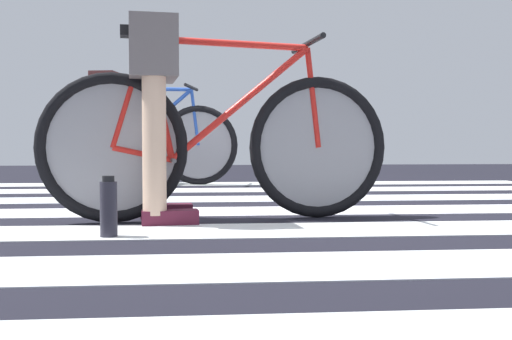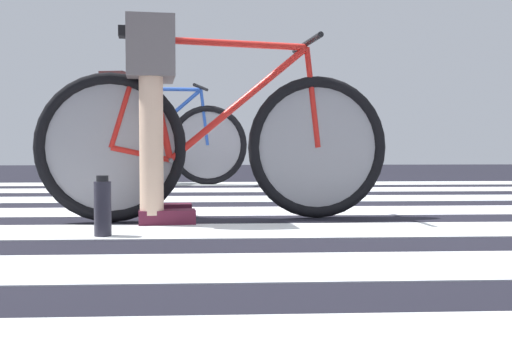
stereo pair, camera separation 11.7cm
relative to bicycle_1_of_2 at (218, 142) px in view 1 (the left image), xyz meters
The scene contains 7 objects.
ground 0.65m from the bicycle_1_of_2, 56.91° to the left, with size 18.00×14.00×0.02m.
crosswalk_markings 0.59m from the bicycle_1_of_2, 52.01° to the left, with size 5.45×4.97×0.00m.
bicycle_1_of_2 is the anchor object (origin of this frame).
cyclist_1_of_2 0.39m from the bicycle_1_of_2, behind, with size 0.35×0.43×0.96m.
bicycle_2_of_2 2.70m from the bicycle_1_of_2, 103.29° to the left, with size 1.72×0.55×0.93m.
cyclist_2_of_2 2.85m from the bicycle_1_of_2, 109.04° to the left, with size 0.38×0.44×1.01m.
water_bottle 0.74m from the bicycle_1_of_2, 131.11° to the right, with size 0.07×0.07×0.25m.
Camera 1 is at (-0.36, -3.45, 0.40)m, focal length 43.12 mm.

